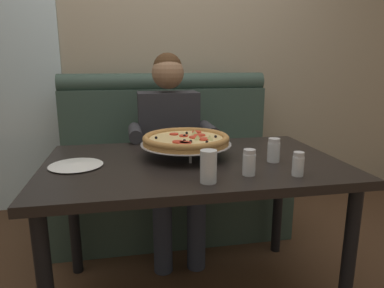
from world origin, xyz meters
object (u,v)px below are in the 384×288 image
at_px(shaker_pepper_flakes, 298,166).
at_px(drinking_glass, 210,168).
at_px(shaker_oregano, 249,164).
at_px(plate_near_left, 76,164).
at_px(dining_table, 193,178).
at_px(shaker_parmesan, 274,152).
at_px(booth_bench, 170,173).
at_px(diner_main, 171,141).
at_px(pizza, 186,140).

bearing_deg(shaker_pepper_flakes, drinking_glass, -178.38).
xyz_separation_m(shaker_oregano, plate_near_left, (-0.73, 0.27, -0.04)).
bearing_deg(shaker_pepper_flakes, dining_table, 141.69).
bearing_deg(shaker_parmesan, booth_bench, 110.46).
height_order(dining_table, shaker_parmesan, shaker_parmesan).
bearing_deg(dining_table, plate_near_left, 179.14).
distance_m(shaker_oregano, plate_near_left, 0.77).
distance_m(booth_bench, shaker_parmesan, 1.13).
height_order(dining_table, shaker_pepper_flakes, shaker_pepper_flakes).
distance_m(dining_table, shaker_oregano, 0.34).
height_order(booth_bench, plate_near_left, booth_bench).
distance_m(diner_main, drinking_glass, 0.95).
bearing_deg(diner_main, pizza, -89.25).
relative_size(diner_main, shaker_oregano, 11.56).
distance_m(shaker_oregano, drinking_glass, 0.19).
bearing_deg(pizza, drinking_glass, -86.54).
bearing_deg(shaker_oregano, drinking_glass, -162.78).
bearing_deg(plate_near_left, shaker_oregano, -20.08).
distance_m(diner_main, pizza, 0.57).
distance_m(diner_main, shaker_pepper_flakes, 1.03).
bearing_deg(pizza, shaker_oregano, -58.46).
relative_size(pizza, shaker_pepper_flakes, 4.44).
xyz_separation_m(booth_bench, drinking_glass, (0.00, -1.21, 0.41)).
bearing_deg(diner_main, drinking_glass, -88.13).
bearing_deg(drinking_glass, shaker_oregano, 17.22).
height_order(diner_main, drinking_glass, diner_main).
height_order(dining_table, drinking_glass, drinking_glass).
xyz_separation_m(pizza, shaker_pepper_flakes, (0.40, -0.38, -0.04)).
relative_size(shaker_oregano, plate_near_left, 0.46).
height_order(booth_bench, shaker_oregano, booth_bench).
distance_m(booth_bench, shaker_oregano, 1.24).
distance_m(booth_bench, diner_main, 0.41).
bearing_deg(plate_near_left, diner_main, 50.70).
bearing_deg(plate_near_left, dining_table, -0.86).
bearing_deg(drinking_glass, pizza, 93.46).
xyz_separation_m(diner_main, plate_near_left, (-0.51, -0.63, 0.06)).
relative_size(pizza, shaker_parmesan, 3.99).
bearing_deg(shaker_pepper_flakes, shaker_parmesan, 93.79).
distance_m(shaker_parmesan, plate_near_left, 0.91).
height_order(booth_bench, shaker_pepper_flakes, booth_bench).
bearing_deg(drinking_glass, dining_table, 90.83).
height_order(shaker_parmesan, drinking_glass, drinking_glass).
relative_size(diner_main, pizza, 2.84).
height_order(booth_bench, shaker_parmesan, booth_bench).
xyz_separation_m(booth_bench, shaker_oregano, (0.19, -1.16, 0.40)).
height_order(diner_main, plate_near_left, diner_main).
bearing_deg(pizza, dining_table, -76.30).
relative_size(dining_table, shaker_oregano, 12.65).
bearing_deg(plate_near_left, drinking_glass, -30.63).
bearing_deg(diner_main, shaker_parmesan, -61.34).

